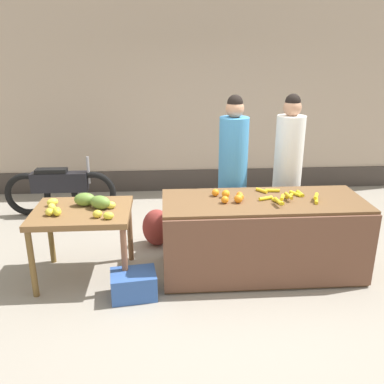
# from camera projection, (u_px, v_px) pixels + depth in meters

# --- Properties ---
(ground_plane) EXTENTS (24.00, 24.00, 0.00)m
(ground_plane) POSITION_uv_depth(u_px,v_px,m) (225.00, 271.00, 4.54)
(ground_plane) COLOR gray
(market_wall_back) EXTENTS (8.15, 0.23, 3.41)m
(market_wall_back) POSITION_uv_depth(u_px,v_px,m) (202.00, 91.00, 6.72)
(market_wall_back) COLOR tan
(market_wall_back) RESTS_ON ground
(fruit_stall_counter) EXTENTS (2.12, 0.84, 0.84)m
(fruit_stall_counter) POSITION_uv_depth(u_px,v_px,m) (262.00, 236.00, 4.41)
(fruit_stall_counter) COLOR brown
(fruit_stall_counter) RESTS_ON ground
(side_table_wooden) EXTENTS (0.99, 0.79, 0.77)m
(side_table_wooden) POSITION_uv_depth(u_px,v_px,m) (82.00, 219.00, 4.22)
(side_table_wooden) COLOR brown
(side_table_wooden) RESTS_ON ground
(banana_bunch_pile) EXTENTS (0.64, 0.57, 0.07)m
(banana_bunch_pile) POSITION_uv_depth(u_px,v_px,m) (287.00, 196.00, 4.31)
(banana_bunch_pile) COLOR gold
(banana_bunch_pile) RESTS_ON fruit_stall_counter
(orange_pile) EXTENTS (0.32, 0.30, 0.09)m
(orange_pile) POSITION_uv_depth(u_px,v_px,m) (230.00, 196.00, 4.27)
(orange_pile) COLOR orange
(orange_pile) RESTS_ON fruit_stall_counter
(mango_papaya_pile) EXTENTS (0.75, 0.50, 0.14)m
(mango_papaya_pile) POSITION_uv_depth(u_px,v_px,m) (86.00, 204.00, 4.19)
(mango_papaya_pile) COLOR yellow
(mango_papaya_pile) RESTS_ON side_table_wooden
(vendor_woman_blue_shirt) EXTENTS (0.34, 0.34, 1.85)m
(vendor_woman_blue_shirt) POSITION_uv_depth(u_px,v_px,m) (233.00, 173.00, 4.86)
(vendor_woman_blue_shirt) COLOR #33333D
(vendor_woman_blue_shirt) RESTS_ON ground
(vendor_woman_white_shirt) EXTENTS (0.34, 0.34, 1.84)m
(vendor_woman_white_shirt) POSITION_uv_depth(u_px,v_px,m) (287.00, 170.00, 4.99)
(vendor_woman_white_shirt) COLOR #33333D
(vendor_woman_white_shirt) RESTS_ON ground
(parked_motorcycle) EXTENTS (1.60, 0.18, 0.88)m
(parked_motorcycle) POSITION_uv_depth(u_px,v_px,m) (60.00, 189.00, 5.97)
(parked_motorcycle) COLOR black
(parked_motorcycle) RESTS_ON ground
(produce_crate) EXTENTS (0.48, 0.37, 0.26)m
(produce_crate) POSITION_uv_depth(u_px,v_px,m) (134.00, 285.00, 4.04)
(produce_crate) COLOR #3359A5
(produce_crate) RESTS_ON ground
(produce_sack) EXTENTS (0.40, 0.34, 0.47)m
(produce_sack) POSITION_uv_depth(u_px,v_px,m) (157.00, 227.00, 5.08)
(produce_sack) COLOR maroon
(produce_sack) RESTS_ON ground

